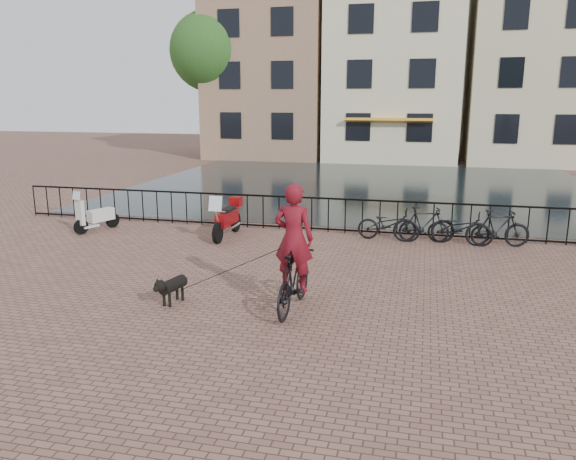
% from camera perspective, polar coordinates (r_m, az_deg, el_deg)
% --- Properties ---
extents(ground, '(100.00, 100.00, 0.00)m').
position_cam_1_polar(ground, '(9.27, -4.50, -11.44)').
color(ground, brown).
rests_on(ground, ground).
extents(canal_water, '(20.00, 20.00, 0.00)m').
position_cam_1_polar(canal_water, '(25.72, 7.62, 4.52)').
color(canal_water, black).
rests_on(canal_water, ground).
extents(railing, '(20.00, 0.05, 1.02)m').
position_cam_1_polar(railing, '(16.55, 4.12, 1.52)').
color(railing, black).
rests_on(railing, ground).
extents(canal_house_left, '(7.50, 9.00, 12.80)m').
position_cam_1_polar(canal_house_left, '(39.40, -1.32, 16.97)').
color(canal_house_left, '#8C6B52').
rests_on(canal_house_left, ground).
extents(canal_house_mid, '(8.00, 9.50, 11.80)m').
position_cam_1_polar(canal_house_mid, '(38.10, 10.87, 16.11)').
color(canal_house_mid, beige).
rests_on(canal_house_mid, ground).
extents(canal_house_right, '(7.00, 9.00, 13.30)m').
position_cam_1_polar(canal_house_right, '(38.52, 23.40, 16.39)').
color(canal_house_right, beige).
rests_on(canal_house_right, ground).
extents(tree_far_left, '(5.04, 5.04, 9.27)m').
position_cam_1_polar(tree_far_left, '(37.67, -7.97, 17.52)').
color(tree_far_left, black).
rests_on(tree_far_left, ground).
extents(cyclist, '(0.91, 2.07, 2.79)m').
position_cam_1_polar(cyclist, '(10.25, 0.57, -2.62)').
color(cyclist, black).
rests_on(cyclist, ground).
extents(dog, '(0.48, 0.92, 0.60)m').
position_cam_1_polar(dog, '(11.06, -11.60, -5.84)').
color(dog, black).
rests_on(dog, ground).
extents(motorcycle, '(0.48, 1.89, 1.35)m').
position_cam_1_polar(motorcycle, '(15.92, -6.24, 1.63)').
color(motorcycle, maroon).
rests_on(motorcycle, ground).
extents(scooter, '(0.89, 1.45, 1.30)m').
position_cam_1_polar(scooter, '(17.57, -18.91, 2.01)').
color(scooter, silver).
rests_on(scooter, ground).
extents(parked_bike_0, '(1.75, 0.70, 0.90)m').
position_cam_1_polar(parked_bike_0, '(15.78, 10.20, 0.56)').
color(parked_bike_0, black).
rests_on(parked_bike_0, ground).
extents(parked_bike_1, '(1.71, 0.67, 1.00)m').
position_cam_1_polar(parked_bike_1, '(15.75, 13.66, 0.55)').
color(parked_bike_1, black).
rests_on(parked_bike_1, ground).
extents(parked_bike_2, '(1.78, 0.82, 0.90)m').
position_cam_1_polar(parked_bike_2, '(15.79, 17.09, 0.19)').
color(parked_bike_2, black).
rests_on(parked_bike_2, ground).
extents(parked_bike_3, '(1.71, 0.71, 1.00)m').
position_cam_1_polar(parked_bike_3, '(15.87, 20.52, 0.17)').
color(parked_bike_3, black).
rests_on(parked_bike_3, ground).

